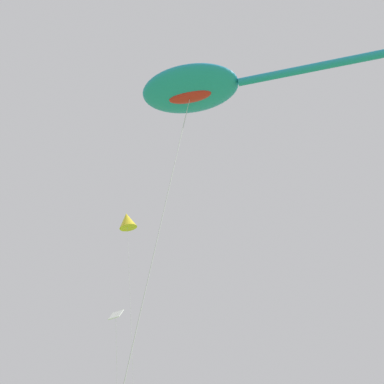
% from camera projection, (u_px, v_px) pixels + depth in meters
% --- Properties ---
extents(big_show_kite, '(6.49, 10.83, 15.57)m').
position_uv_depth(big_show_kite, '(197.00, 89.00, 19.16)').
color(big_show_kite, '#1E8CBF').
rests_on(big_show_kite, ground).
extents(small_kite_stunt_black, '(2.54, 4.54, 16.14)m').
position_uv_depth(small_kite_stunt_black, '(127.00, 221.00, 30.86)').
color(small_kite_stunt_black, yellow).
rests_on(small_kite_stunt_black, ground).
extents(small_kite_diamond_red, '(0.73, 1.61, 9.27)m').
position_uv_depth(small_kite_diamond_red, '(116.00, 320.00, 27.65)').
color(small_kite_diamond_red, white).
rests_on(small_kite_diamond_red, ground).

